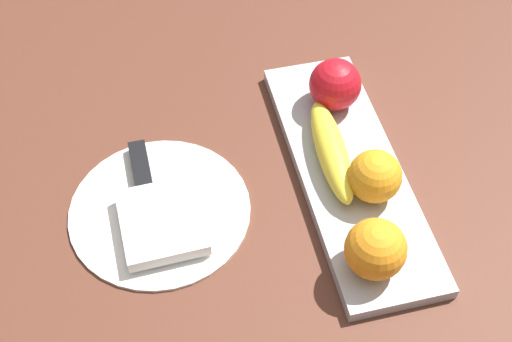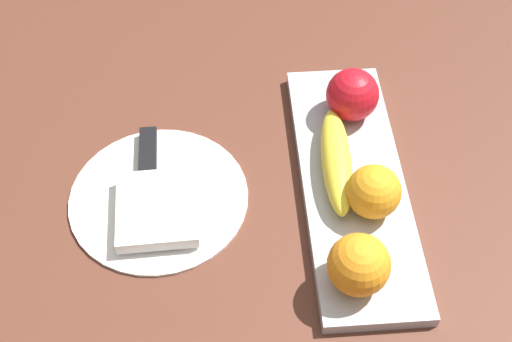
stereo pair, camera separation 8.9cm
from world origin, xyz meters
The scene contains 9 objects.
ground_plane centered at (0.00, 0.00, 0.00)m, with size 2.40×2.40×0.00m, color #582F21.
fruit_tray centered at (-0.01, 0.02, 0.01)m, with size 0.42×0.14×0.02m, color #B1B3BC.
apple centered at (-0.13, 0.04, 0.06)m, with size 0.08×0.08×0.08m, color red.
banana centered at (-0.03, 0.00, 0.04)m, with size 0.18×0.04×0.04m, color yellow.
orange_near_apple centered at (0.04, 0.04, 0.05)m, with size 0.07×0.07×0.07m, color orange.
orange_near_banana centered at (0.15, 0.00, 0.06)m, with size 0.08×0.08×0.08m, color orange.
dinner_plate centered at (-0.01, -0.24, 0.00)m, with size 0.24×0.24×0.01m, color white.
folded_napkin centered at (0.02, -0.24, 0.02)m, with size 0.12×0.10×0.02m, color white.
knife centered at (-0.06, -0.26, 0.01)m, with size 0.18×0.02×0.01m.
Camera 2 is at (0.54, -0.15, 0.75)m, focal length 47.95 mm.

